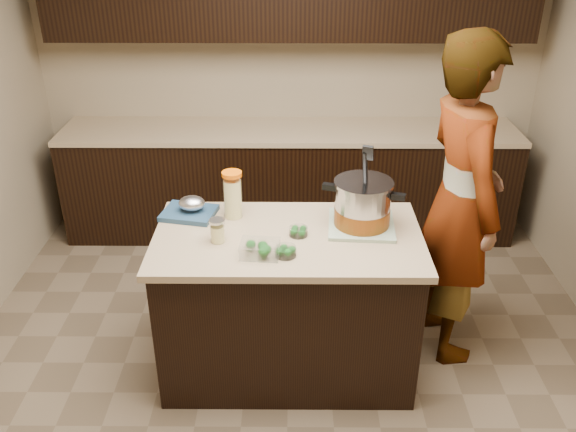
{
  "coord_description": "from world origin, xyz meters",
  "views": [
    {
      "loc": [
        0.02,
        -2.86,
        2.53
      ],
      "look_at": [
        0.0,
        0.0,
        1.02
      ],
      "focal_mm": 38.0,
      "sensor_mm": 36.0,
      "label": 1
    }
  ],
  "objects_px": {
    "island": "(288,303)",
    "lemonade_pitcher": "(233,196)",
    "stock_pot": "(362,206)",
    "person": "(460,203)"
  },
  "relations": [
    {
      "from": "island",
      "to": "person",
      "type": "height_order",
      "value": "person"
    },
    {
      "from": "stock_pot",
      "to": "lemonade_pitcher",
      "type": "height_order",
      "value": "stock_pot"
    },
    {
      "from": "stock_pot",
      "to": "lemonade_pitcher",
      "type": "distance_m",
      "value": 0.73
    },
    {
      "from": "island",
      "to": "stock_pot",
      "type": "height_order",
      "value": "stock_pot"
    },
    {
      "from": "stock_pot",
      "to": "lemonade_pitcher",
      "type": "relative_size",
      "value": 1.69
    },
    {
      "from": "person",
      "to": "island",
      "type": "bearing_deg",
      "value": 94.67
    },
    {
      "from": "island",
      "to": "person",
      "type": "relative_size",
      "value": 0.75
    },
    {
      "from": "island",
      "to": "stock_pot",
      "type": "relative_size",
      "value": 3.17
    },
    {
      "from": "island",
      "to": "lemonade_pitcher",
      "type": "relative_size",
      "value": 5.35
    },
    {
      "from": "island",
      "to": "lemonade_pitcher",
      "type": "xyz_separation_m",
      "value": [
        -0.31,
        0.22,
        0.57
      ]
    }
  ]
}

